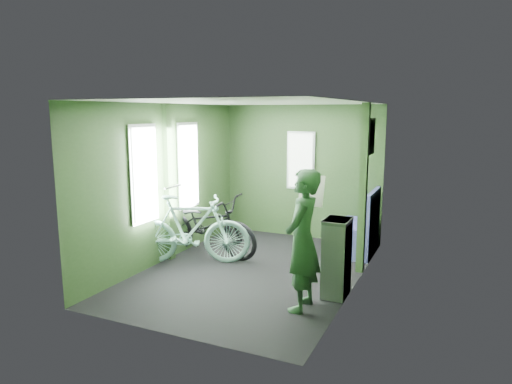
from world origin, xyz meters
TOP-DOWN VIEW (x-y plane):
  - room at (-0.04, 0.04)m, footprint 4.00×4.02m
  - bicycle_black at (-0.97, 0.39)m, footprint 1.89×0.97m
  - bicycle_mint at (-0.95, -0.10)m, footprint 1.83×1.24m
  - passenger at (1.00, -0.88)m, footprint 0.38×0.65m
  - waste_box at (1.26, -0.36)m, footprint 0.28×0.39m
  - bench_seat at (1.15, 1.45)m, footprint 0.53×0.95m

SIDE VIEW (x-z plane):
  - bicycle_black at x=-0.97m, z-range -0.51..0.51m
  - bicycle_mint at x=-0.95m, z-range -0.55..0.55m
  - bench_seat at x=1.15m, z-range -0.20..0.80m
  - waste_box at x=1.26m, z-range 0.00..0.94m
  - passenger at x=1.00m, z-range 0.00..1.58m
  - room at x=-0.04m, z-range 0.28..2.59m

